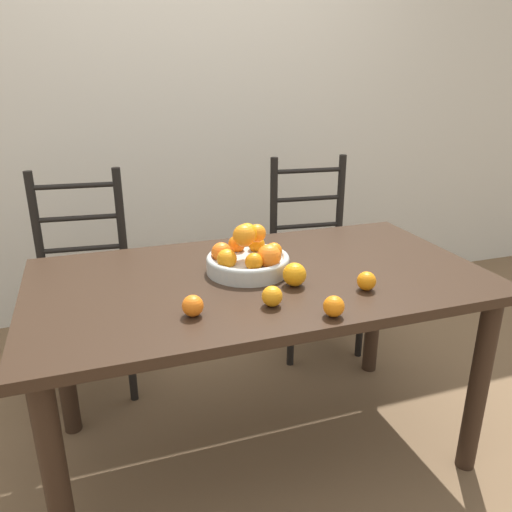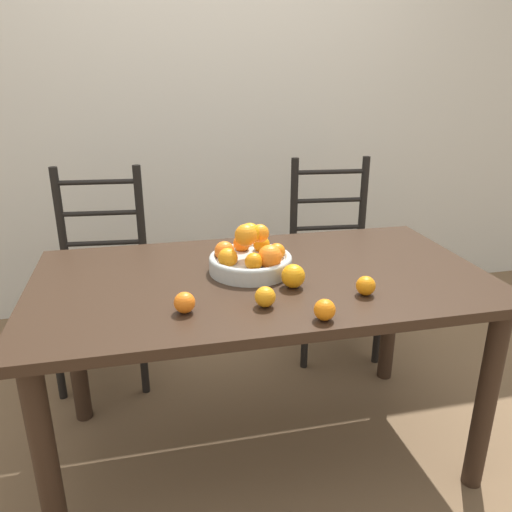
{
  "view_description": "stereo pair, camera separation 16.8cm",
  "coord_description": "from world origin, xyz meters",
  "px_view_note": "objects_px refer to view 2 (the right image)",
  "views": [
    {
      "loc": [
        -0.54,
        -1.54,
        1.43
      ],
      "look_at": [
        -0.03,
        -0.05,
        0.84
      ],
      "focal_mm": 35.0,
      "sensor_mm": 36.0,
      "label": 1
    },
    {
      "loc": [
        -0.38,
        -1.59,
        1.43
      ],
      "look_at": [
        -0.03,
        -0.05,
        0.84
      ],
      "focal_mm": 35.0,
      "sensor_mm": 36.0,
      "label": 2
    }
  ],
  "objects_px": {
    "orange_loose_2": "(293,276)",
    "orange_loose_3": "(366,286)",
    "orange_loose_4": "(325,310)",
    "orange_loose_0": "(265,297)",
    "fruit_bowl": "(251,257)",
    "orange_loose_1": "(185,303)",
    "chair_right": "(333,262)",
    "chair_left": "(102,282)"
  },
  "relations": [
    {
      "from": "orange_loose_2",
      "to": "orange_loose_0",
      "type": "bearing_deg",
      "value": -135.94
    },
    {
      "from": "fruit_bowl",
      "to": "orange_loose_2",
      "type": "bearing_deg",
      "value": -56.99
    },
    {
      "from": "orange_loose_1",
      "to": "orange_loose_3",
      "type": "height_order",
      "value": "orange_loose_1"
    },
    {
      "from": "orange_loose_3",
      "to": "chair_left",
      "type": "height_order",
      "value": "chair_left"
    },
    {
      "from": "orange_loose_1",
      "to": "chair_right",
      "type": "height_order",
      "value": "chair_right"
    },
    {
      "from": "orange_loose_0",
      "to": "chair_right",
      "type": "xyz_separation_m",
      "value": [
        0.61,
        0.97,
        -0.3
      ]
    },
    {
      "from": "fruit_bowl",
      "to": "orange_loose_2",
      "type": "xyz_separation_m",
      "value": [
        0.11,
        -0.17,
        -0.02
      ]
    },
    {
      "from": "orange_loose_0",
      "to": "orange_loose_1",
      "type": "relative_size",
      "value": 1.0
    },
    {
      "from": "orange_loose_4",
      "to": "chair_right",
      "type": "relative_size",
      "value": 0.06
    },
    {
      "from": "chair_right",
      "to": "orange_loose_0",
      "type": "bearing_deg",
      "value": -116.4
    },
    {
      "from": "orange_loose_3",
      "to": "chair_left",
      "type": "distance_m",
      "value": 1.35
    },
    {
      "from": "chair_left",
      "to": "chair_right",
      "type": "distance_m",
      "value": 1.18
    },
    {
      "from": "orange_loose_0",
      "to": "orange_loose_2",
      "type": "relative_size",
      "value": 0.81
    },
    {
      "from": "orange_loose_1",
      "to": "orange_loose_2",
      "type": "height_order",
      "value": "orange_loose_2"
    },
    {
      "from": "orange_loose_1",
      "to": "chair_left",
      "type": "height_order",
      "value": "chair_left"
    },
    {
      "from": "fruit_bowl",
      "to": "orange_loose_0",
      "type": "relative_size",
      "value": 4.62
    },
    {
      "from": "orange_loose_3",
      "to": "orange_loose_0",
      "type": "bearing_deg",
      "value": -177.96
    },
    {
      "from": "fruit_bowl",
      "to": "chair_right",
      "type": "distance_m",
      "value": 0.96
    },
    {
      "from": "orange_loose_0",
      "to": "orange_loose_4",
      "type": "distance_m",
      "value": 0.19
    },
    {
      "from": "orange_loose_3",
      "to": "orange_loose_1",
      "type": "bearing_deg",
      "value": 179.86
    },
    {
      "from": "orange_loose_4",
      "to": "chair_right",
      "type": "bearing_deg",
      "value": 67.1
    },
    {
      "from": "fruit_bowl",
      "to": "chair_left",
      "type": "bearing_deg",
      "value": 130.39
    },
    {
      "from": "orange_loose_0",
      "to": "orange_loose_2",
      "type": "xyz_separation_m",
      "value": [
        0.13,
        0.12,
        0.01
      ]
    },
    {
      "from": "fruit_bowl",
      "to": "chair_left",
      "type": "distance_m",
      "value": 0.96
    },
    {
      "from": "orange_loose_0",
      "to": "orange_loose_2",
      "type": "distance_m",
      "value": 0.17
    },
    {
      "from": "chair_right",
      "to": "orange_loose_1",
      "type": "bearing_deg",
      "value": -125.95
    },
    {
      "from": "orange_loose_1",
      "to": "orange_loose_4",
      "type": "relative_size",
      "value": 1.01
    },
    {
      "from": "orange_loose_1",
      "to": "chair_left",
      "type": "distance_m",
      "value": 1.06
    },
    {
      "from": "fruit_bowl",
      "to": "chair_right",
      "type": "xyz_separation_m",
      "value": [
        0.59,
        0.69,
        -0.33
      ]
    },
    {
      "from": "orange_loose_2",
      "to": "orange_loose_3",
      "type": "relative_size",
      "value": 1.27
    },
    {
      "from": "orange_loose_3",
      "to": "orange_loose_4",
      "type": "height_order",
      "value": "same"
    },
    {
      "from": "chair_left",
      "to": "fruit_bowl",
      "type": "bearing_deg",
      "value": -44.11
    },
    {
      "from": "orange_loose_2",
      "to": "chair_right",
      "type": "height_order",
      "value": "chair_right"
    },
    {
      "from": "orange_loose_2",
      "to": "fruit_bowl",
      "type": "bearing_deg",
      "value": 123.01
    },
    {
      "from": "orange_loose_4",
      "to": "chair_right",
      "type": "distance_m",
      "value": 1.23
    },
    {
      "from": "orange_loose_2",
      "to": "orange_loose_1",
      "type": "bearing_deg",
      "value": -163.67
    },
    {
      "from": "orange_loose_4",
      "to": "orange_loose_0",
      "type": "bearing_deg",
      "value": 139.98
    },
    {
      "from": "orange_loose_4",
      "to": "orange_loose_1",
      "type": "bearing_deg",
      "value": 160.73
    },
    {
      "from": "orange_loose_3",
      "to": "orange_loose_4",
      "type": "relative_size",
      "value": 0.99
    },
    {
      "from": "chair_right",
      "to": "orange_loose_4",
      "type": "bearing_deg",
      "value": -107.26
    },
    {
      "from": "fruit_bowl",
      "to": "orange_loose_1",
      "type": "bearing_deg",
      "value": -133.38
    },
    {
      "from": "fruit_bowl",
      "to": "chair_left",
      "type": "height_order",
      "value": "chair_left"
    }
  ]
}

